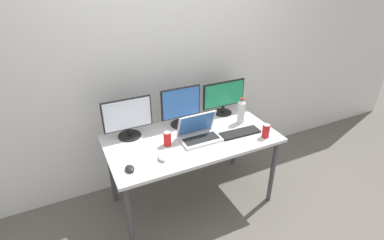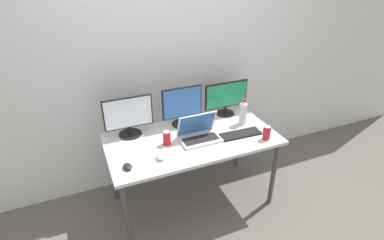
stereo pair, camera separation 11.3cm
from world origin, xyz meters
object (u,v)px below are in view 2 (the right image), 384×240
at_px(monitor_right, 226,97).
at_px(laptop_silver, 199,133).
at_px(soda_can_by_laptop, 267,133).
at_px(mouse_by_laptop, 127,167).
at_px(soda_can_near_keyboard, 167,138).
at_px(mouse_by_keyboard, 160,157).
at_px(work_desk, 192,144).
at_px(monitor_center, 182,106).
at_px(monitor_left, 128,116).
at_px(water_bottle, 243,113).
at_px(keyboard_main, 241,134).

relative_size(monitor_right, laptop_silver, 1.29).
bearing_deg(soda_can_by_laptop, monitor_right, 100.34).
relative_size(mouse_by_laptop, soda_can_near_keyboard, 0.75).
height_order(mouse_by_keyboard, soda_can_by_laptop, soda_can_by_laptop).
xyz_separation_m(work_desk, monitor_center, (0.01, 0.26, 0.26)).
height_order(monitor_left, monitor_right, monitor_left).
xyz_separation_m(laptop_silver, water_bottle, (0.50, 0.09, 0.06)).
relative_size(mouse_by_keyboard, water_bottle, 0.36).
relative_size(work_desk, mouse_by_keyboard, 16.01).
height_order(monitor_left, soda_can_near_keyboard, monitor_left).
height_order(monitor_right, soda_can_near_keyboard, monitor_right).
bearing_deg(soda_can_by_laptop, soda_can_near_keyboard, 162.84).
bearing_deg(soda_can_near_keyboard, keyboard_main, -9.73).
relative_size(monitor_left, laptop_silver, 1.22).
bearing_deg(laptop_silver, mouse_by_keyboard, -158.39).
xyz_separation_m(mouse_by_keyboard, mouse_by_laptop, (-0.27, -0.02, -0.00)).
bearing_deg(mouse_by_keyboard, monitor_left, 110.71).
height_order(monitor_right, mouse_by_keyboard, monitor_right).
height_order(mouse_by_keyboard, water_bottle, water_bottle).
height_order(monitor_center, mouse_by_keyboard, monitor_center).
bearing_deg(water_bottle, monitor_right, 102.37).
xyz_separation_m(laptop_silver, mouse_by_keyboard, (-0.41, -0.16, -0.04)).
bearing_deg(monitor_center, mouse_by_keyboard, -128.98).
height_order(monitor_center, soda_can_near_keyboard, monitor_center).
distance_m(work_desk, monitor_left, 0.62).
height_order(monitor_right, keyboard_main, monitor_right).
xyz_separation_m(monitor_right, laptop_silver, (-0.45, -0.33, -0.13)).
relative_size(work_desk, monitor_right, 3.28).
bearing_deg(soda_can_near_keyboard, monitor_center, 47.40).
bearing_deg(soda_can_near_keyboard, monitor_left, 132.54).
relative_size(laptop_silver, keyboard_main, 0.94).
height_order(work_desk, laptop_silver, laptop_silver).
bearing_deg(soda_can_near_keyboard, mouse_by_keyboard, -122.85).
bearing_deg(soda_can_by_laptop, monitor_left, 153.83).
xyz_separation_m(monitor_center, water_bottle, (0.54, -0.21, -0.08)).
distance_m(keyboard_main, soda_can_by_laptop, 0.23).
height_order(monitor_left, mouse_by_laptop, monitor_left).
bearing_deg(monitor_right, keyboard_main, -99.48).
xyz_separation_m(work_desk, mouse_by_laptop, (-0.63, -0.22, 0.08)).
height_order(mouse_by_laptop, soda_can_by_laptop, soda_can_by_laptop).
bearing_deg(soda_can_by_laptop, laptop_silver, 156.57).
xyz_separation_m(laptop_silver, soda_can_near_keyboard, (-0.29, 0.02, 0.01)).
relative_size(monitor_center, keyboard_main, 1.03).
relative_size(monitor_left, soda_can_near_keyboard, 3.46).
relative_size(keyboard_main, soda_can_near_keyboard, 3.01).
relative_size(monitor_right, water_bottle, 1.77).
height_order(work_desk, soda_can_by_laptop, soda_can_by_laptop).
relative_size(monitor_center, mouse_by_laptop, 4.09).
relative_size(mouse_by_laptop, water_bottle, 0.36).
distance_m(monitor_right, soda_can_near_keyboard, 0.81).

